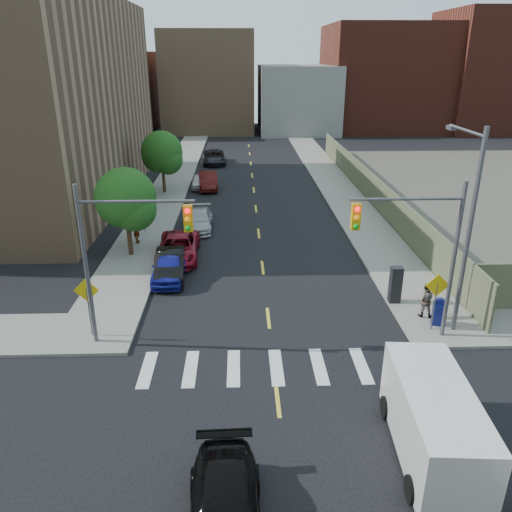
{
  "coord_description": "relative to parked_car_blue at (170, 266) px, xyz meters",
  "views": [
    {
      "loc": [
        -1.26,
        -12.67,
        11.53
      ],
      "look_at": [
        -0.49,
        10.88,
        2.0
      ],
      "focal_mm": 35.0,
      "sensor_mm": 36.0,
      "label": 1
    }
  ],
  "objects": [
    {
      "name": "streetlight_ne",
      "position": [
        13.38,
        -5.77,
        4.47
      ],
      "size": [
        0.25,
        3.7,
        9.0
      ],
      "color": "#59595E",
      "rests_on": "ground"
    },
    {
      "name": "parked_car_red",
      "position": [
        0.14,
        2.86,
        -0.02
      ],
      "size": [
        2.55,
        5.29,
        1.45
      ],
      "primitive_type": "imported",
      "rotation": [
        0.0,
        0.0,
        0.03
      ],
      "color": "maroon",
      "rests_on": "ground"
    },
    {
      "name": "tree_west_near",
      "position": [
        -2.82,
        3.38,
        2.73
      ],
      "size": [
        3.66,
        3.64,
        5.52
      ],
      "color": "#332114",
      "rests_on": "ground"
    },
    {
      "name": "parked_car_blue",
      "position": [
        0.0,
        0.0,
        0.0
      ],
      "size": [
        1.78,
        4.39,
        1.49
      ],
      "primitive_type": "imported",
      "rotation": [
        0.0,
        0.0,
        0.0
      ],
      "color": "#1B1D94",
      "rests_on": "ground"
    },
    {
      "name": "sidewalk_ne",
      "position": [
        12.93,
        28.83,
        -0.67
      ],
      "size": [
        3.5,
        73.0,
        0.15
      ],
      "primitive_type": "cube",
      "color": "gray",
      "rests_on": "ground"
    },
    {
      "name": "bg_bldg_fareast",
      "position": [
        43.18,
        57.33,
        8.25
      ],
      "size": [
        14.0,
        16.0,
        18.0
      ],
      "primitive_type": "cube",
      "color": "#592319",
      "rests_on": "ground"
    },
    {
      "name": "signal_ne",
      "position": [
        11.16,
        -6.67,
        3.78
      ],
      "size": [
        4.59,
        0.3,
        7.0
      ],
      "color": "#59595E",
      "rests_on": "ground"
    },
    {
      "name": "parked_car_black",
      "position": [
        0.01,
        0.25,
        -0.02
      ],
      "size": [
        1.88,
        4.54,
        1.46
      ],
      "primitive_type": "imported",
      "rotation": [
        0.0,
        0.0,
        0.08
      ],
      "color": "black",
      "rests_on": "ground"
    },
    {
      "name": "mailbox",
      "position": [
        12.79,
        -5.76,
        0.04
      ],
      "size": [
        0.64,
        0.56,
        1.31
      ],
      "rotation": [
        0.0,
        0.0,
        -0.34
      ],
      "color": "#0E1556",
      "rests_on": "sidewalk_ne"
    },
    {
      "name": "tree_west_far",
      "position": [
        -2.82,
        18.38,
        2.73
      ],
      "size": [
        3.66,
        3.64,
        5.52
      ],
      "color": "#332114",
      "rests_on": "ground"
    },
    {
      "name": "parked_car_white",
      "position": [
        0.19,
        20.35,
        -0.11
      ],
      "size": [
        1.69,
        3.81,
        1.27
      ],
      "primitive_type": "imported",
      "rotation": [
        0.0,
        0.0,
        0.05
      ],
      "color": "silver",
      "rests_on": "ground"
    },
    {
      "name": "sidewalk_nw",
      "position": [
        -2.57,
        28.83,
        -0.67
      ],
      "size": [
        3.5,
        73.0,
        0.15
      ],
      "primitive_type": "cube",
      "color": "gray",
      "rests_on": "ground"
    },
    {
      "name": "payphone",
      "position": [
        11.48,
        -3.47,
        0.33
      ],
      "size": [
        0.55,
        0.45,
        1.85
      ],
      "primitive_type": "cube",
      "rotation": [
        0.0,
        0.0,
        0.01
      ],
      "color": "black",
      "rests_on": "sidewalk_ne"
    },
    {
      "name": "bg_bldg_west",
      "position": [
        -16.82,
        57.33,
        5.25
      ],
      "size": [
        14.0,
        18.0,
        12.0
      ],
      "primitive_type": "cube",
      "color": "#592319",
      "rests_on": "ground"
    },
    {
      "name": "pedestrian_west",
      "position": [
        -2.79,
        5.41,
        0.33
      ],
      "size": [
        0.52,
        0.72,
        1.84
      ],
      "primitive_type": "imported",
      "rotation": [
        0.0,
        0.0,
        1.69
      ],
      "color": "gray",
      "rests_on": "sidewalk_nw"
    },
    {
      "name": "warn_sign_ne",
      "position": [
        12.38,
        -6.17,
        1.25
      ],
      "size": [
        1.06,
        0.06,
        2.83
      ],
      "color": "#59595E",
      "rests_on": "ground"
    },
    {
      "name": "pedestrian_east",
      "position": [
        12.43,
        -4.97,
        0.24
      ],
      "size": [
        0.96,
        0.85,
        1.67
      ],
      "primitive_type": "imported",
      "rotation": [
        0.0,
        0.0,
        2.84
      ],
      "color": "gray",
      "rests_on": "sidewalk_ne"
    },
    {
      "name": "parked_car_maroon",
      "position": [
        0.98,
        19.94,
        0.04
      ],
      "size": [
        2.08,
        4.88,
        1.57
      ],
      "primitive_type": "imported",
      "rotation": [
        0.0,
        0.0,
        0.09
      ],
      "color": "#420E0D",
      "rests_on": "ground"
    },
    {
      "name": "fence_north",
      "position": [
        14.78,
        15.33,
        0.5
      ],
      "size": [
        0.12,
        44.0,
        2.5
      ],
      "primitive_type": "cube",
      "color": "#636949",
      "rests_on": "ground"
    },
    {
      "name": "signal_nw",
      "position": [
        -0.81,
        -6.67,
        3.78
      ],
      "size": [
        4.59,
        0.3,
        7.0
      ],
      "color": "#59595E",
      "rests_on": "ground"
    },
    {
      "name": "parked_car_grey",
      "position": [
        0.98,
        31.4,
        0.01
      ],
      "size": [
        3.0,
        5.66,
        1.52
      ],
      "primitive_type": "imported",
      "rotation": [
        0.0,
        0.0,
        0.09
      ],
      "color": "black",
      "rests_on": "ground"
    },
    {
      "name": "cargo_van",
      "position": [
        9.69,
        -13.3,
        0.53
      ],
      "size": [
        2.5,
        5.42,
        2.42
      ],
      "rotation": [
        0.0,
        0.0,
        -0.07
      ],
      "color": "silver",
      "rests_on": "ground"
    },
    {
      "name": "ground",
      "position": [
        5.18,
        -12.67,
        -0.75
      ],
      "size": [
        160.0,
        160.0,
        0.0
      ],
      "primitive_type": "plane",
      "color": "black",
      "rests_on": "ground"
    },
    {
      "name": "bg_bldg_center",
      "position": [
        13.18,
        57.33,
        4.25
      ],
      "size": [
        12.0,
        16.0,
        10.0
      ],
      "primitive_type": "cube",
      "color": "gray",
      "rests_on": "ground"
    },
    {
      "name": "warn_sign_midwest",
      "position": [
        -2.62,
        7.33,
        1.25
      ],
      "size": [
        1.06,
        0.06,
        2.83
      ],
      "color": "#59595E",
      "rests_on": "ground"
    },
    {
      "name": "warn_sign_nw",
      "position": [
        -2.62,
        -6.17,
        1.25
      ],
      "size": [
        1.06,
        0.06,
        2.83
      ],
      "color": "#59595E",
      "rests_on": "ground"
    },
    {
      "name": "bg_bldg_east",
      "position": [
        27.18,
        59.33,
        7.25
      ],
      "size": [
        18.0,
        18.0,
        16.0
      ],
      "primitive_type": "cube",
      "color": "#592319",
      "rests_on": "ground"
    },
    {
      "name": "parked_car_silver",
      "position": [
        0.98,
        8.42,
        -0.08
      ],
      "size": [
        1.94,
        4.61,
        1.33
      ],
      "primitive_type": "imported",
      "rotation": [
        0.0,
        0.0,
        0.02
      ],
      "color": "#ABAEB3",
      "rests_on": "ground"
    },
    {
      "name": "bg_bldg_midwest",
      "position": [
        -0.82,
        59.33,
        6.75
      ],
      "size": [
        14.0,
        16.0,
        15.0
      ],
      "primitive_type": "cube",
      "color": "#8C6B4C",
      "rests_on": "ground"
    }
  ]
}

